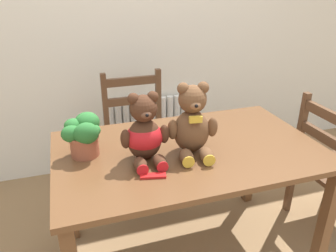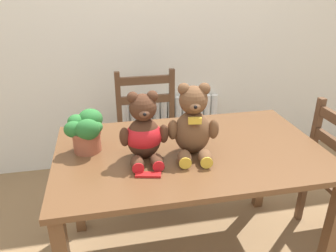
# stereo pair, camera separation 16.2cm
# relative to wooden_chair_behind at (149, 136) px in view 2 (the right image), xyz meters

# --- Properties ---
(wall_back) EXTENTS (8.00, 0.04, 2.60)m
(wall_back) POSITION_rel_wooden_chair_behind_xyz_m (0.11, 0.47, 0.84)
(wall_back) COLOR silver
(wall_back) RESTS_ON ground_plane
(radiator) EXTENTS (0.88, 0.10, 0.62)m
(radiator) POSITION_rel_wooden_chair_behind_xyz_m (0.26, 0.40, -0.19)
(radiator) COLOR white
(radiator) RESTS_ON ground_plane
(dining_table) EXTENTS (1.41, 0.86, 0.76)m
(dining_table) POSITION_rel_wooden_chair_behind_xyz_m (0.11, -0.78, 0.20)
(dining_table) COLOR brown
(dining_table) RESTS_ON ground_plane
(wooden_chair_behind) EXTENTS (0.46, 0.39, 0.95)m
(wooden_chair_behind) POSITION_rel_wooden_chair_behind_xyz_m (0.00, 0.00, 0.00)
(wooden_chair_behind) COLOR brown
(wooden_chair_behind) RESTS_ON ground_plane
(teddy_bear_left) EXTENTS (0.24, 0.25, 0.35)m
(teddy_bear_left) POSITION_rel_wooden_chair_behind_xyz_m (-0.14, -0.82, 0.44)
(teddy_bear_left) COLOR #472819
(teddy_bear_left) RESTS_ON dining_table
(teddy_bear_right) EXTENTS (0.26, 0.28, 0.37)m
(teddy_bear_right) POSITION_rel_wooden_chair_behind_xyz_m (0.11, -0.83, 0.46)
(teddy_bear_right) COLOR brown
(teddy_bear_right) RESTS_ON dining_table
(potted_plant) EXTENTS (0.20, 0.19, 0.22)m
(potted_plant) POSITION_rel_wooden_chair_behind_xyz_m (-0.42, -0.69, 0.41)
(potted_plant) COLOR #9E5138
(potted_plant) RESTS_ON dining_table
(chocolate_bar) EXTENTS (0.12, 0.06, 0.01)m
(chocolate_bar) POSITION_rel_wooden_chair_behind_xyz_m (-0.14, -1.00, 0.30)
(chocolate_bar) COLOR red
(chocolate_bar) RESTS_ON dining_table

